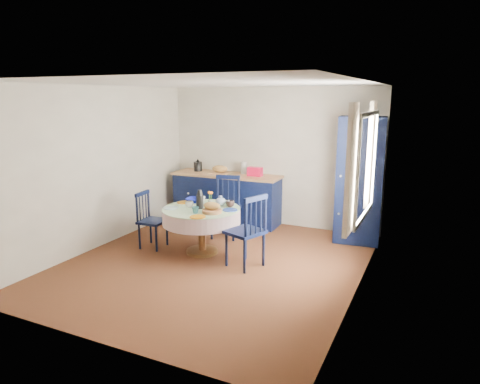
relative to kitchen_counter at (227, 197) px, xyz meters
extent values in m
plane|color=black|center=(0.78, -1.96, -0.48)|extent=(4.50, 4.50, 0.00)
plane|color=white|center=(0.78, -1.96, 2.02)|extent=(4.50, 4.50, 0.00)
cube|color=silver|center=(0.78, 0.29, 0.77)|extent=(4.00, 0.02, 2.50)
cube|color=silver|center=(-1.22, -1.96, 0.77)|extent=(0.02, 4.50, 2.50)
cube|color=silver|center=(2.78, -1.96, 0.77)|extent=(0.02, 4.50, 2.50)
plane|color=white|center=(2.78, -1.66, 1.02)|extent=(0.00, 1.20, 1.20)
cube|color=beige|center=(2.70, -2.36, 1.07)|extent=(0.05, 0.34, 1.45)
cube|color=beige|center=(2.70, -0.96, 1.07)|extent=(0.05, 0.34, 1.45)
cube|color=black|center=(0.00, 0.00, -0.03)|extent=(2.02, 0.65, 0.88)
cube|color=tan|center=(0.00, 0.00, 0.43)|extent=(2.08, 0.69, 0.04)
cube|color=#AC092D|center=(0.56, 0.03, 0.53)|extent=(0.26, 0.15, 0.16)
cube|color=tan|center=(-0.14, -0.02, 0.46)|extent=(0.35, 0.25, 0.02)
ellipsoid|color=#AF8744|center=(-0.14, -0.02, 0.53)|extent=(0.31, 0.20, 0.13)
cylinder|color=silver|center=(0.27, 0.16, 0.56)|extent=(0.12, 0.12, 0.22)
cube|color=black|center=(2.44, -0.11, 0.54)|extent=(0.76, 0.58, 2.03)
cylinder|color=white|center=(2.16, -0.37, 0.64)|extent=(0.04, 0.02, 0.04)
cylinder|color=white|center=(2.16, -0.37, 0.03)|extent=(0.04, 0.02, 0.04)
cylinder|color=#4F3716|center=(0.41, -1.66, -0.45)|extent=(0.48, 0.48, 0.05)
cylinder|color=#4F3716|center=(0.41, -1.66, -0.13)|extent=(0.10, 0.10, 0.63)
cylinder|color=#4F3716|center=(0.41, -1.66, 0.20)|extent=(1.10, 1.10, 0.03)
cylinder|color=silver|center=(0.41, -1.66, 0.11)|extent=(1.16, 1.16, 0.22)
cylinder|color=white|center=(0.41, -1.66, 0.22)|extent=(1.16, 1.16, 0.01)
cylinder|color=#89B8C0|center=(0.00, -1.86, 0.23)|extent=(0.22, 0.22, 0.01)
cylinder|color=orange|center=(0.61, -2.11, 0.23)|extent=(0.22, 0.22, 0.01)
cylinder|color=navy|center=(0.85, -1.59, 0.23)|extent=(0.22, 0.22, 0.01)
cylinder|color=#88CD79|center=(0.56, -1.21, 0.23)|extent=(0.22, 0.22, 0.01)
cylinder|color=orange|center=(0.00, -1.49, 0.23)|extent=(0.22, 0.22, 0.01)
cylinder|color=#AA6D44|center=(0.68, -1.82, 0.25)|extent=(0.28, 0.28, 0.05)
ellipsoid|color=#AF8744|center=(0.68, -1.82, 0.33)|extent=(0.26, 0.16, 0.11)
cube|color=silver|center=(0.33, -1.51, 0.25)|extent=(0.10, 0.07, 0.04)
cylinder|color=black|center=(-0.25, -1.91, -0.27)|extent=(0.03, 0.03, 0.40)
cylinder|color=black|center=(-0.27, -1.59, -0.27)|extent=(0.03, 0.03, 0.40)
cylinder|color=black|center=(-0.55, -1.94, -0.27)|extent=(0.03, 0.03, 0.40)
cylinder|color=black|center=(-0.57, -1.62, -0.27)|extent=(0.03, 0.03, 0.40)
cube|color=black|center=(-0.41, -1.76, -0.05)|extent=(0.41, 0.42, 0.04)
cylinder|color=black|center=(-0.57, -1.94, 0.18)|extent=(0.03, 0.03, 0.45)
cylinder|color=black|center=(-0.59, -1.62, 0.18)|extent=(0.03, 0.03, 0.45)
cube|color=black|center=(-0.58, -1.78, 0.38)|extent=(0.06, 0.36, 0.06)
cylinder|color=black|center=(-0.57, -1.86, 0.16)|extent=(0.02, 0.02, 0.38)
cylinder|color=black|center=(-0.58, -1.78, 0.16)|extent=(0.02, 0.02, 0.38)
cylinder|color=black|center=(-0.59, -1.69, 0.16)|extent=(0.02, 0.02, 0.38)
cylinder|color=black|center=(0.24, -1.04, -0.24)|extent=(0.04, 0.04, 0.47)
cylinder|color=black|center=(0.60, -0.97, -0.24)|extent=(0.04, 0.04, 0.47)
cylinder|color=black|center=(0.17, -0.70, -0.24)|extent=(0.04, 0.04, 0.47)
cylinder|color=black|center=(0.53, -0.62, -0.24)|extent=(0.04, 0.04, 0.47)
cube|color=black|center=(0.38, -0.83, 0.02)|extent=(0.54, 0.52, 0.04)
cylinder|color=black|center=(0.16, -0.68, 0.28)|extent=(0.04, 0.04, 0.53)
cylinder|color=black|center=(0.53, -0.60, 0.28)|extent=(0.04, 0.04, 0.53)
cube|color=black|center=(0.35, -0.64, 0.52)|extent=(0.42, 0.13, 0.07)
cylinder|color=black|center=(0.25, -0.66, 0.26)|extent=(0.02, 0.02, 0.44)
cylinder|color=black|center=(0.35, -0.64, 0.26)|extent=(0.02, 0.02, 0.44)
cylinder|color=black|center=(0.44, -0.62, 0.26)|extent=(0.02, 0.02, 0.44)
cylinder|color=black|center=(1.11, -1.62, -0.24)|extent=(0.04, 0.04, 0.48)
cylinder|color=black|center=(0.98, -1.97, -0.24)|extent=(0.04, 0.04, 0.48)
cylinder|color=black|center=(1.45, -1.74, -0.24)|extent=(0.04, 0.04, 0.48)
cylinder|color=black|center=(1.32, -2.09, -0.24)|extent=(0.04, 0.04, 0.48)
cube|color=black|center=(1.22, -1.85, 0.02)|extent=(0.58, 0.59, 0.04)
cylinder|color=black|center=(1.47, -1.75, 0.29)|extent=(0.04, 0.04, 0.53)
cylinder|color=black|center=(1.34, -2.10, 0.29)|extent=(0.04, 0.04, 0.53)
cube|color=black|center=(1.40, -1.92, 0.54)|extent=(0.19, 0.41, 0.07)
cylinder|color=black|center=(1.44, -1.83, 0.27)|extent=(0.02, 0.02, 0.44)
cylinder|color=black|center=(1.40, -1.92, 0.27)|extent=(0.02, 0.02, 0.44)
cylinder|color=black|center=(1.37, -2.02, 0.27)|extent=(0.02, 0.02, 0.44)
imported|color=silver|center=(0.23, -1.70, 0.27)|extent=(0.12, 0.12, 0.10)
imported|color=#2B656B|center=(0.48, -1.95, 0.27)|extent=(0.10, 0.10, 0.10)
imported|color=black|center=(0.77, -1.42, 0.28)|extent=(0.13, 0.13, 0.10)
imported|color=silver|center=(0.22, -1.30, 0.27)|extent=(0.09, 0.09, 0.09)
imported|color=navy|center=(0.13, -1.39, 0.26)|extent=(0.27, 0.27, 0.07)
camera|label=1|loc=(3.55, -7.00, 1.86)|focal=32.00mm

